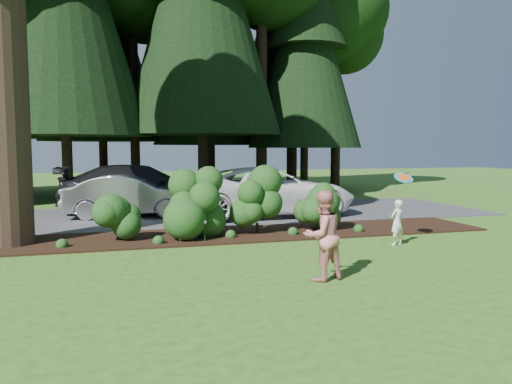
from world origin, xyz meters
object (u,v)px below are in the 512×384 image
(adult, at_px, (323,236))
(car_dark_suv, at_px, (142,188))
(car_silver_wagon, at_px, (130,196))
(frisbee, at_px, (404,178))
(child, at_px, (397,222))
(car_white_suv, at_px, (268,191))

(adult, bearing_deg, car_dark_suv, -91.27)
(car_silver_wagon, distance_m, adult, 9.52)
(adult, bearing_deg, frisbee, -155.70)
(child, bearing_deg, adult, 18.97)
(car_white_suv, xyz_separation_m, car_dark_suv, (-4.04, 2.34, 0.02))
(car_white_suv, relative_size, frisbee, 12.69)
(car_white_suv, distance_m, frisbee, 5.72)
(child, relative_size, frisbee, 2.34)
(car_dark_suv, bearing_deg, adult, -166.54)
(child, xyz_separation_m, adult, (-3.02, -2.45, 0.25))
(car_white_suv, relative_size, car_dark_suv, 1.02)
(child, distance_m, adult, 3.90)
(car_dark_suv, height_order, adult, car_dark_suv)
(car_dark_suv, bearing_deg, car_silver_wagon, 160.82)
(adult, bearing_deg, child, -155.69)
(car_silver_wagon, relative_size, adult, 2.67)
(car_silver_wagon, height_order, car_dark_suv, car_dark_suv)
(car_white_suv, height_order, child, car_white_suv)
(car_silver_wagon, relative_size, child, 3.89)
(child, relative_size, adult, 0.69)
(car_silver_wagon, relative_size, car_white_suv, 0.71)
(adult, height_order, frisbee, frisbee)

